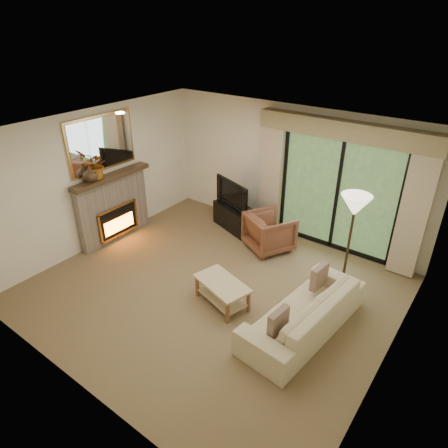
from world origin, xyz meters
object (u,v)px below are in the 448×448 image
Objects in this scene: media_console at (235,217)px; sofa at (304,311)px; armchair at (269,232)px; coffee_table at (222,293)px.

media_console is 0.47× the size of sofa.
coffee_table is at bearing 126.00° from armchair.
sofa is at bearing 26.91° from coffee_table.
sofa reaches higher than media_console.
armchair is 0.37× the size of sofa.
media_console is at bearing -121.08° from sofa.
sofa is at bearing -17.95° from media_console.
sofa is 1.30m from coffee_table.
armchair is at bearing 3.09° from media_console.
media_console is 1.13× the size of coffee_table.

